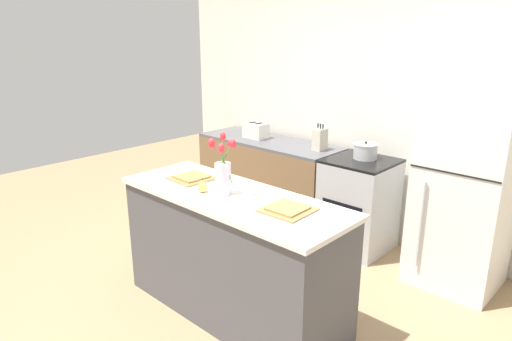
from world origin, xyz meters
TOP-DOWN VIEW (x-y plane):
  - ground_plane at (0.00, 0.00)m, footprint 10.00×10.00m
  - back_wall at (0.00, 2.00)m, footprint 5.20×0.08m
  - kitchen_island at (0.00, 0.00)m, footprint 1.80×0.66m
  - back_counter at (-1.06, 1.60)m, footprint 1.68×0.60m
  - stove_range at (0.10, 1.60)m, footprint 0.60×0.61m
  - refrigerator at (1.05, 1.60)m, footprint 0.68×0.67m
  - flower_vase at (-0.05, -0.03)m, footprint 0.19×0.16m
  - pear_figurine at (-0.18, -0.11)m, footprint 0.07×0.07m
  - plate_setting_left at (-0.48, 0.03)m, footprint 0.31×0.31m
  - plate_setting_right at (0.48, 0.03)m, footprint 0.31×0.31m
  - toaster at (-1.25, 1.59)m, footprint 0.28×0.18m
  - cooking_pot at (0.10, 1.66)m, footprint 0.23×0.23m
  - knife_block at (-0.40, 1.63)m, footprint 0.10×0.14m

SIDE VIEW (x-z plane):
  - ground_plane at x=0.00m, z-range 0.00..0.00m
  - stove_range at x=0.10m, z-range 0.00..0.89m
  - back_counter at x=-1.06m, z-range 0.00..0.89m
  - kitchen_island at x=0.00m, z-range 0.00..0.95m
  - refrigerator at x=1.05m, z-range 0.00..1.67m
  - plate_setting_left at x=-0.48m, z-range 0.95..0.97m
  - plate_setting_right at x=0.48m, z-range 0.95..0.97m
  - cooking_pot at x=0.10m, z-range 0.88..1.05m
  - toaster at x=-1.25m, z-range 0.89..1.06m
  - pear_figurine at x=-0.18m, z-range 0.94..1.05m
  - knife_block at x=-0.40m, z-range 0.87..1.14m
  - flower_vase at x=-0.05m, z-range 0.90..1.33m
  - back_wall at x=0.00m, z-range 0.00..2.70m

